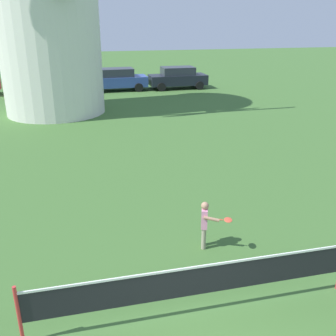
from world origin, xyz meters
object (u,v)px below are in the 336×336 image
(parked_car_cream, at_px, (40,82))
(parked_car_black, at_px, (178,77))
(tennis_net, at_px, (195,281))
(parked_car_blue, at_px, (116,79))
(player_far, at_px, (206,222))

(parked_car_cream, xyz_separation_m, parked_car_black, (9.64, -0.03, -0.00))
(tennis_net, bearing_deg, parked_car_black, 75.90)
(parked_car_blue, bearing_deg, player_far, -90.88)
(parked_car_black, bearing_deg, parked_car_blue, 177.74)
(tennis_net, xyz_separation_m, parked_car_cream, (-3.97, 22.58, 0.12))
(parked_car_cream, height_order, parked_car_black, same)
(parked_car_cream, distance_m, parked_car_blue, 5.14)
(parked_car_black, bearing_deg, player_far, -103.17)
(tennis_net, bearing_deg, player_far, 66.67)
(tennis_net, relative_size, parked_car_blue, 1.32)
(player_far, bearing_deg, parked_car_cream, 103.16)
(player_far, distance_m, parked_car_cream, 21.17)
(tennis_net, distance_m, player_far, 2.15)
(parked_car_cream, bearing_deg, parked_car_blue, 1.66)
(player_far, bearing_deg, tennis_net, -113.33)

